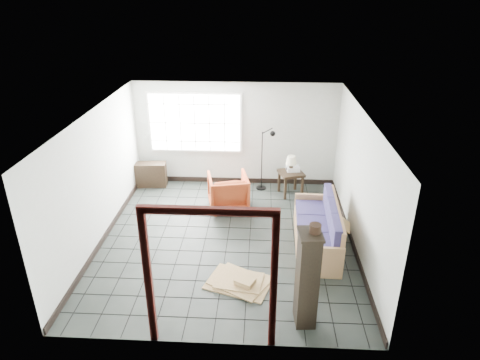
# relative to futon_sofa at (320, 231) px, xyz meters

# --- Properties ---
(ground) EXTENTS (5.50, 5.50, 0.00)m
(ground) POSITION_rel_futon_sofa_xyz_m (-1.81, 0.13, -0.33)
(ground) COLOR black
(ground) RESTS_ON ground
(room_shell) EXTENTS (5.02, 5.52, 2.61)m
(room_shell) POSITION_rel_futon_sofa_xyz_m (-1.81, 0.16, 1.35)
(room_shell) COLOR #ADB1AA
(room_shell) RESTS_ON ground
(window_panel) EXTENTS (2.32, 0.08, 1.52)m
(window_panel) POSITION_rel_futon_sofa_xyz_m (-2.81, 2.83, 1.27)
(window_panel) COLOR silver
(window_panel) RESTS_ON ground
(doorway_trim) EXTENTS (1.80, 0.08, 2.20)m
(doorway_trim) POSITION_rel_futon_sofa_xyz_m (-1.81, -2.57, 1.05)
(doorway_trim) COLOR #3B100D
(doorway_trim) RESTS_ON ground
(futon_sofa) EXTENTS (0.85, 2.10, 0.92)m
(futon_sofa) POSITION_rel_futon_sofa_xyz_m (0.00, 0.00, 0.00)
(futon_sofa) COLOR olive
(futon_sofa) RESTS_ON ground
(armchair) EXTENTS (1.01, 0.97, 0.89)m
(armchair) POSITION_rel_futon_sofa_xyz_m (-1.90, 1.48, 0.11)
(armchair) COLOR #992F16
(armchair) RESTS_ON ground
(side_table) EXTENTS (0.68, 0.68, 0.59)m
(side_table) POSITION_rel_futon_sofa_xyz_m (-0.44, 2.25, 0.16)
(side_table) COLOR black
(side_table) RESTS_ON ground
(table_lamp) EXTENTS (0.34, 0.34, 0.41)m
(table_lamp) POSITION_rel_futon_sofa_xyz_m (-0.45, 2.25, 0.54)
(table_lamp) COLOR black
(table_lamp) RESTS_ON side_table
(projector) EXTENTS (0.34, 0.28, 0.11)m
(projector) POSITION_rel_futon_sofa_xyz_m (-0.40, 2.32, 0.32)
(projector) COLOR silver
(projector) RESTS_ON side_table
(floor_lamp) EXTENTS (0.48, 0.30, 1.60)m
(floor_lamp) POSITION_rel_futon_sofa_xyz_m (-1.04, 2.51, 0.52)
(floor_lamp) COLOR black
(floor_lamp) RESTS_ON ground
(console_shelf) EXTENTS (0.82, 0.37, 0.62)m
(console_shelf) POSITION_rel_futon_sofa_xyz_m (-3.96, 2.53, -0.02)
(console_shelf) COLOR black
(console_shelf) RESTS_ON ground
(tall_shelf) EXTENTS (0.36, 0.45, 1.58)m
(tall_shelf) POSITION_rel_futon_sofa_xyz_m (-0.46, -2.09, 0.47)
(tall_shelf) COLOR black
(tall_shelf) RESTS_ON ground
(pot) EXTENTS (0.19, 0.19, 0.13)m
(pot) POSITION_rel_futon_sofa_xyz_m (-0.40, -2.07, 1.31)
(pot) COLOR black
(pot) RESTS_ON tall_shelf
(open_box) EXTENTS (0.95, 0.59, 0.50)m
(open_box) POSITION_rel_futon_sofa_xyz_m (0.16, 0.17, -0.15)
(open_box) COLOR olive
(open_box) RESTS_ON ground
(cardboard_pile) EXTENTS (1.25, 1.06, 0.16)m
(cardboard_pile) POSITION_rel_futon_sofa_xyz_m (-1.49, -1.26, -0.29)
(cardboard_pile) COLOR olive
(cardboard_pile) RESTS_ON ground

